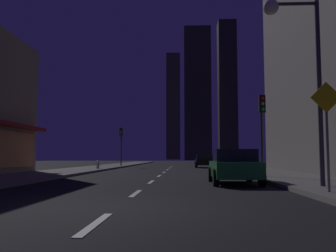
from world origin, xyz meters
TOP-DOWN VIEW (x-y plane):
  - ground_plane at (0.00, 32.00)m, footprint 78.00×136.00m
  - sidewalk_right at (7.00, 32.00)m, footprint 4.00×76.00m
  - sidewalk_left at (-7.00, 32.00)m, footprint 4.00×76.00m
  - lane_marking_center at (0.00, 16.20)m, footprint 0.16×38.60m
  - skyscraper_distant_tall at (-3.40, 152.05)m, footprint 5.96×6.33m
  - skyscraper_distant_mid at (5.94, 115.55)m, footprint 8.98×7.03m
  - skyscraper_distant_short at (18.38, 135.90)m, footprint 7.02×8.32m
  - car_parked_near at (3.60, 7.48)m, footprint 1.98×4.24m
  - car_parked_far at (3.60, 31.11)m, footprint 1.98×4.24m
  - fire_hydrant_far_left at (-5.90, 23.00)m, footprint 0.42×0.30m
  - traffic_light_near_right at (5.50, 10.73)m, footprint 0.32×0.48m
  - traffic_light_far_left at (-5.50, 32.07)m, footprint 0.32×0.48m
  - street_lamp_right at (5.38, 4.54)m, footprint 1.96×0.56m
  - pedestrian_crossing_sign at (5.60, 2.42)m, footprint 0.91×0.08m

SIDE VIEW (x-z plane):
  - ground_plane at x=0.00m, z-range -0.10..0.00m
  - lane_marking_center at x=0.00m, z-range 0.00..0.01m
  - sidewalk_right at x=7.00m, z-range 0.00..0.15m
  - sidewalk_left at x=-7.00m, z-range 0.00..0.15m
  - fire_hydrant_far_left at x=-5.90m, z-range 0.13..0.78m
  - car_parked_near at x=3.60m, z-range 0.02..1.47m
  - car_parked_far at x=3.60m, z-range 0.02..1.47m
  - pedestrian_crossing_sign at x=5.60m, z-range 0.44..3.59m
  - traffic_light_near_right at x=5.50m, z-range 1.09..5.29m
  - traffic_light_far_left at x=-5.50m, z-range 1.09..5.29m
  - street_lamp_right at x=5.38m, z-range 1.78..8.36m
  - skyscraper_distant_mid at x=5.94m, z-range 0.00..45.07m
  - skyscraper_distant_tall at x=-3.40m, z-range 0.00..46.46m
  - skyscraper_distant_short at x=18.38m, z-range 0.00..54.65m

